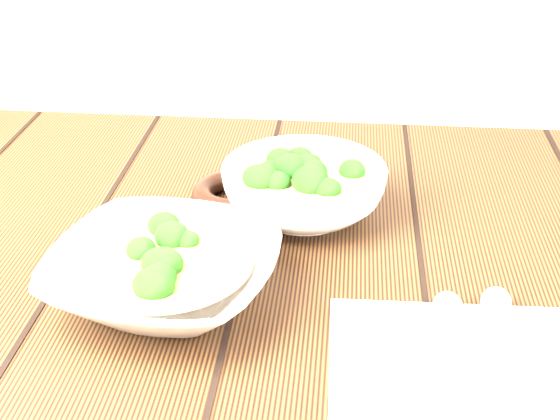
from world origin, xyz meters
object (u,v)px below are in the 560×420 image
object	(u,v)px
soup_bowl_front	(164,273)
napkin	(461,372)
table	(266,332)
trivet	(235,194)
soup_bowl_back	(304,188)

from	to	relation	value
soup_bowl_front	napkin	bearing A→B (deg)	-18.64
napkin	table	bearing A→B (deg)	133.35
soup_bowl_front	trivet	world-z (taller)	soup_bowl_front
soup_bowl_back	trivet	world-z (taller)	soup_bowl_back
soup_bowl_front	trivet	xyz separation A→B (m)	(0.04, 0.22, -0.02)
trivet	soup_bowl_front	bearing A→B (deg)	-101.13
soup_bowl_back	napkin	world-z (taller)	soup_bowl_back
trivet	napkin	xyz separation A→B (m)	(0.25, -0.32, -0.01)
soup_bowl_back	trivet	bearing A→B (deg)	168.77
soup_bowl_front	napkin	world-z (taller)	soup_bowl_front
trivet	napkin	world-z (taller)	trivet
soup_bowl_front	trivet	distance (m)	0.22
table	trivet	distance (m)	0.18
table	soup_bowl_back	world-z (taller)	soup_bowl_back
soup_bowl_front	soup_bowl_back	world-z (taller)	soup_bowl_back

